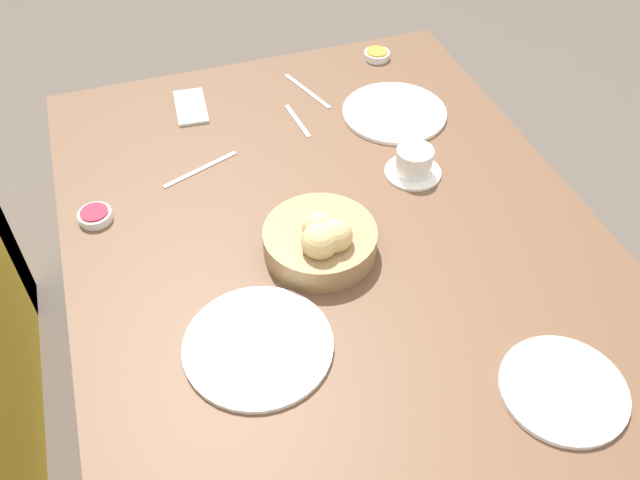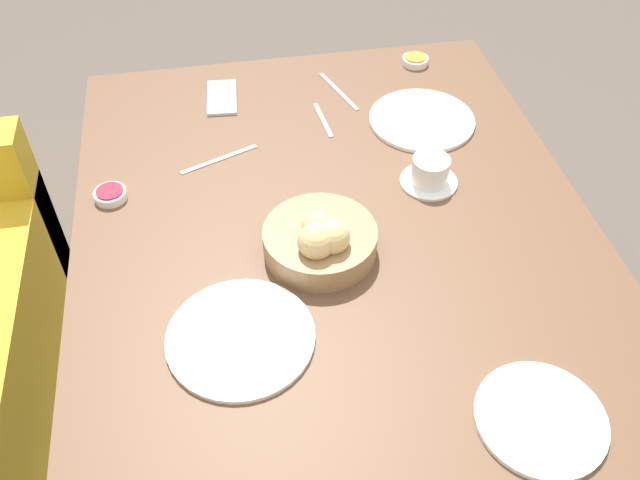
{
  "view_description": "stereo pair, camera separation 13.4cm",
  "coord_description": "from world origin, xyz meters",
  "px_view_note": "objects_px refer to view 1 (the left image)",
  "views": [
    {
      "loc": [
        -0.88,
        0.35,
        1.75
      ],
      "look_at": [
        0.01,
        0.05,
        0.79
      ],
      "focal_mm": 38.0,
      "sensor_mm": 36.0,
      "label": 1
    },
    {
      "loc": [
        -0.91,
        0.22,
        1.75
      ],
      "look_at": [
        0.01,
        0.05,
        0.79
      ],
      "focal_mm": 38.0,
      "sensor_mm": 36.0,
      "label": 2
    }
  ],
  "objects_px": {
    "plate_near_left": "(563,389)",
    "jam_bowl_honey": "(377,55)",
    "fork_silver": "(201,169)",
    "cell_phone": "(191,107)",
    "jam_bowl_berry": "(95,216)",
    "spoon_coffee": "(297,121)",
    "plate_near_right": "(394,112)",
    "plate_far_center": "(258,346)",
    "bread_basket": "(321,240)",
    "knife_silver": "(307,91)",
    "coffee_cup": "(414,163)"
  },
  "relations": [
    {
      "from": "plate_near_left",
      "to": "jam_bowl_honey",
      "type": "xyz_separation_m",
      "value": [
        1.09,
        -0.1,
        0.01
      ]
    },
    {
      "from": "fork_silver",
      "to": "cell_phone",
      "type": "relative_size",
      "value": 1.18
    },
    {
      "from": "cell_phone",
      "to": "jam_bowl_berry",
      "type": "bearing_deg",
      "value": 141.61
    },
    {
      "from": "plate_near_left",
      "to": "spoon_coffee",
      "type": "distance_m",
      "value": 0.9
    },
    {
      "from": "jam_bowl_berry",
      "to": "plate_near_right",
      "type": "bearing_deg",
      "value": -78.63
    },
    {
      "from": "plate_near_left",
      "to": "plate_far_center",
      "type": "xyz_separation_m",
      "value": [
        0.25,
        0.46,
        0.0
      ]
    },
    {
      "from": "plate_far_center",
      "to": "jam_bowl_berry",
      "type": "xyz_separation_m",
      "value": [
        0.43,
        0.24,
        0.01
      ]
    },
    {
      "from": "jam_bowl_berry",
      "to": "jam_bowl_honey",
      "type": "xyz_separation_m",
      "value": [
        0.41,
        -0.8,
        0.0
      ]
    },
    {
      "from": "plate_far_center",
      "to": "cell_phone",
      "type": "bearing_deg",
      "value": -2.15
    },
    {
      "from": "jam_bowl_honey",
      "to": "bread_basket",
      "type": "bearing_deg",
      "value": 149.6
    },
    {
      "from": "knife_silver",
      "to": "jam_bowl_honey",
      "type": "bearing_deg",
      "value": -67.8
    },
    {
      "from": "plate_far_center",
      "to": "coffee_cup",
      "type": "bearing_deg",
      "value": -52.4
    },
    {
      "from": "bread_basket",
      "to": "plate_far_center",
      "type": "xyz_separation_m",
      "value": [
        -0.18,
        0.18,
        -0.03
      ]
    },
    {
      "from": "bread_basket",
      "to": "jam_bowl_honey",
      "type": "distance_m",
      "value": 0.76
    },
    {
      "from": "bread_basket",
      "to": "fork_silver",
      "type": "height_order",
      "value": "bread_basket"
    },
    {
      "from": "plate_near_left",
      "to": "knife_silver",
      "type": "xyz_separation_m",
      "value": [
        0.99,
        0.13,
        -0.0
      ]
    },
    {
      "from": "plate_near_right",
      "to": "fork_silver",
      "type": "bearing_deg",
      "value": 96.72
    },
    {
      "from": "cell_phone",
      "to": "plate_near_left",
      "type": "bearing_deg",
      "value": -156.88
    },
    {
      "from": "jam_bowl_berry",
      "to": "knife_silver",
      "type": "xyz_separation_m",
      "value": [
        0.32,
        -0.57,
        -0.01
      ]
    },
    {
      "from": "plate_near_right",
      "to": "jam_bowl_honey",
      "type": "relative_size",
      "value": 3.69
    },
    {
      "from": "plate_near_right",
      "to": "knife_silver",
      "type": "height_order",
      "value": "plate_near_right"
    },
    {
      "from": "plate_near_left",
      "to": "coffee_cup",
      "type": "height_order",
      "value": "coffee_cup"
    },
    {
      "from": "fork_silver",
      "to": "cell_phone",
      "type": "height_order",
      "value": "cell_phone"
    },
    {
      "from": "jam_bowl_honey",
      "to": "spoon_coffee",
      "type": "height_order",
      "value": "jam_bowl_honey"
    },
    {
      "from": "fork_silver",
      "to": "spoon_coffee",
      "type": "xyz_separation_m",
      "value": [
        0.11,
        -0.26,
        0.0
      ]
    },
    {
      "from": "jam_bowl_berry",
      "to": "fork_silver",
      "type": "height_order",
      "value": "jam_bowl_berry"
    },
    {
      "from": "plate_near_right",
      "to": "spoon_coffee",
      "type": "distance_m",
      "value": 0.24
    },
    {
      "from": "bread_basket",
      "to": "plate_near_left",
      "type": "height_order",
      "value": "bread_basket"
    },
    {
      "from": "bread_basket",
      "to": "coffee_cup",
      "type": "xyz_separation_m",
      "value": [
        0.17,
        -0.28,
        -0.01
      ]
    },
    {
      "from": "jam_bowl_berry",
      "to": "cell_phone",
      "type": "relative_size",
      "value": 0.45
    },
    {
      "from": "bread_basket",
      "to": "fork_silver",
      "type": "bearing_deg",
      "value": 27.68
    },
    {
      "from": "plate_near_left",
      "to": "knife_silver",
      "type": "relative_size",
      "value": 1.15
    },
    {
      "from": "plate_near_right",
      "to": "fork_silver",
      "type": "relative_size",
      "value": 1.41
    },
    {
      "from": "plate_near_left",
      "to": "plate_near_right",
      "type": "xyz_separation_m",
      "value": [
        0.82,
        -0.04,
        0.0
      ]
    },
    {
      "from": "plate_far_center",
      "to": "fork_silver",
      "type": "height_order",
      "value": "plate_far_center"
    },
    {
      "from": "plate_near_right",
      "to": "plate_near_left",
      "type": "bearing_deg",
      "value": 176.92
    },
    {
      "from": "knife_silver",
      "to": "cell_phone",
      "type": "distance_m",
      "value": 0.3
    },
    {
      "from": "plate_near_right",
      "to": "plate_far_center",
      "type": "xyz_separation_m",
      "value": [
        -0.58,
        0.51,
        0.0
      ]
    },
    {
      "from": "fork_silver",
      "to": "knife_silver",
      "type": "relative_size",
      "value": 0.99
    },
    {
      "from": "plate_near_right",
      "to": "fork_silver",
      "type": "height_order",
      "value": "plate_near_right"
    },
    {
      "from": "plate_near_right",
      "to": "plate_far_center",
      "type": "height_order",
      "value": "same"
    },
    {
      "from": "coffee_cup",
      "to": "jam_bowl_honey",
      "type": "relative_size",
      "value": 1.82
    },
    {
      "from": "jam_bowl_berry",
      "to": "knife_silver",
      "type": "height_order",
      "value": "jam_bowl_berry"
    },
    {
      "from": "spoon_coffee",
      "to": "plate_far_center",
      "type": "bearing_deg",
      "value": 156.82
    },
    {
      "from": "bread_basket",
      "to": "plate_far_center",
      "type": "height_order",
      "value": "bread_basket"
    },
    {
      "from": "fork_silver",
      "to": "bread_basket",
      "type": "bearing_deg",
      "value": -152.32
    },
    {
      "from": "coffee_cup",
      "to": "spoon_coffee",
      "type": "height_order",
      "value": "coffee_cup"
    },
    {
      "from": "bread_basket",
      "to": "knife_silver",
      "type": "distance_m",
      "value": 0.58
    },
    {
      "from": "knife_silver",
      "to": "spoon_coffee",
      "type": "bearing_deg",
      "value": 151.71
    },
    {
      "from": "plate_near_right",
      "to": "coffee_cup",
      "type": "relative_size",
      "value": 2.03
    }
  ]
}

